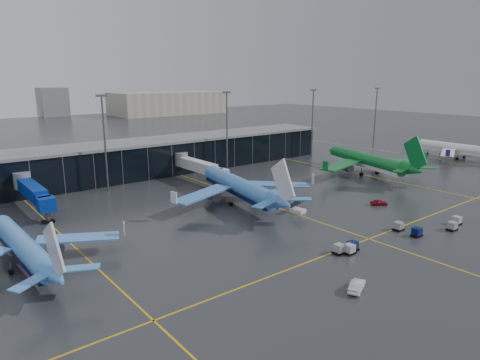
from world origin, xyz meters
TOP-DOWN VIEW (x-y plane):
  - ground at (0.00, 0.00)m, footprint 600.00×600.00m
  - terminal_pier at (0.00, 62.00)m, footprint 142.00×17.00m
  - jet_bridges at (-35.00, 42.99)m, footprint 94.00×27.50m
  - flood_masts at (5.00, 50.00)m, footprint 203.00×0.50m
  - distant_hangars at (49.94, 270.08)m, footprint 260.00×71.00m
  - taxi_lines at (10.00, 10.61)m, footprint 220.00×120.00m
  - airliner_arkefly at (-43.86, 12.39)m, footprint 33.44×37.67m
  - airliner_klm_near at (5.66, 19.61)m, footprint 45.51×49.71m
  - airliner_aer_lingus at (57.08, 19.81)m, footprint 50.18×53.92m
  - airliner_ba at (106.43, 14.59)m, footprint 34.72×39.29m
  - baggage_carts at (14.26, -18.42)m, footprint 33.48×8.14m
  - mobile_airstair at (11.38, 4.96)m, footprint 2.75×3.55m
  - service_van_red at (30.71, -3.19)m, footprint 4.18×3.65m
  - service_van_white at (-8.48, -25.97)m, footprint 4.84×3.38m

SIDE VIEW (x-z plane):
  - ground at x=0.00m, z-range 0.00..0.00m
  - taxi_lines at x=10.00m, z-range 0.00..0.02m
  - service_van_red at x=30.71m, z-range 0.00..1.36m
  - service_van_white at x=-8.48m, z-range 0.00..1.51m
  - baggage_carts at x=14.26m, z-range -0.09..1.61m
  - mobile_airstair at x=11.38m, z-range -0.95..2.49m
  - jet_bridges at x=-35.00m, z-range 0.95..8.15m
  - terminal_pier at x=0.00m, z-range 0.07..10.77m
  - airliner_arkefly at x=-43.86m, z-range 0.00..11.17m
  - airliner_ba at x=106.43m, z-range 0.00..11.82m
  - airliner_klm_near at x=5.66m, z-range 0.00..13.32m
  - airliner_aer_lingus at x=57.08m, z-range 0.00..13.76m
  - distant_hangars at x=49.94m, z-range -2.21..19.79m
  - flood_masts at x=5.00m, z-range 1.06..26.56m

